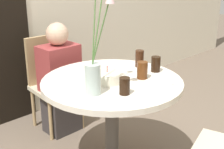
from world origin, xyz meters
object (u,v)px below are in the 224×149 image
object	(u,v)px
drink_glass_2	(156,64)
side_plate	(161,81)
chair_right_flank	(51,78)
drink_glass_1	(142,70)
drink_glass_0	(125,86)
person_woman	(60,83)
flower_vase	(95,65)
birthday_cake	(107,77)
drink_glass_3	(139,59)

from	to	relation	value
drink_glass_2	side_plate	bearing A→B (deg)	-130.93
chair_right_flank	drink_glass_1	xyz separation A→B (m)	(0.11, -1.04, 0.31)
side_plate	drink_glass_0	world-z (taller)	drink_glass_0
side_plate	person_woman	bearing A→B (deg)	98.78
flower_vase	drink_glass_2	size ratio (longest dim) A/B	5.80
drink_glass_0	person_woman	bearing A→B (deg)	79.57
side_plate	person_woman	size ratio (longest dim) A/B	0.18
flower_vase	person_woman	distance (m)	1.00
side_plate	birthday_cake	bearing A→B (deg)	136.22
drink_glass_2	chair_right_flank	bearing A→B (deg)	106.32
drink_glass_1	drink_glass_3	bearing A→B (deg)	45.42
person_woman	side_plate	bearing A→B (deg)	-81.22
drink_glass_1	drink_glass_3	world-z (taller)	drink_glass_3
birthday_cake	drink_glass_0	bearing A→B (deg)	-105.76
flower_vase	drink_glass_2	bearing A→B (deg)	-0.19
side_plate	person_woman	distance (m)	1.07
chair_right_flank	person_woman	distance (m)	0.16
birthday_cake	side_plate	size ratio (longest dim) A/B	1.12
drink_glass_1	person_woman	xyz separation A→B (m)	(-0.12, 0.88, -0.31)
drink_glass_0	drink_glass_2	bearing A→B (deg)	15.90
birthday_cake	drink_glass_0	xyz separation A→B (m)	(-0.07, -0.23, 0.02)
chair_right_flank	flower_vase	size ratio (longest dim) A/B	1.30
side_plate	drink_glass_2	size ratio (longest dim) A/B	1.56
birthday_cake	drink_glass_2	world-z (taller)	birthday_cake
birthday_cake	chair_right_flank	bearing A→B (deg)	81.94
drink_glass_0	drink_glass_1	world-z (taller)	drink_glass_1
birthday_cake	drink_glass_0	distance (m)	0.24
drink_glass_1	side_plate	bearing A→B (deg)	-74.57
birthday_cake	side_plate	distance (m)	0.38
chair_right_flank	drink_glass_0	xyz separation A→B (m)	(-0.20, -1.15, 0.30)
side_plate	drink_glass_3	xyz separation A→B (m)	(0.15, 0.34, 0.06)
side_plate	drink_glass_1	size ratio (longest dim) A/B	1.47
flower_vase	person_woman	size ratio (longest dim) A/B	0.65
chair_right_flank	birthday_cake	world-z (taller)	chair_right_flank
drink_glass_1	person_woman	distance (m)	0.94
birthday_cake	flower_vase	bearing A→B (deg)	-154.77
birthday_cake	flower_vase	distance (m)	0.26
person_woman	drink_glass_3	bearing A→B (deg)	-65.75
side_plate	drink_glass_3	size ratio (longest dim) A/B	1.35
drink_glass_1	person_woman	bearing A→B (deg)	97.65
drink_glass_3	drink_glass_0	bearing A→B (deg)	-148.10
chair_right_flank	flower_vase	bearing A→B (deg)	-102.93
flower_vase	side_plate	world-z (taller)	flower_vase
flower_vase	drink_glass_3	distance (m)	0.65
drink_glass_0	drink_glass_1	xyz separation A→B (m)	(0.30, 0.11, 0.01)
flower_vase	birthday_cake	bearing A→B (deg)	25.23
birthday_cake	drink_glass_1	size ratio (longest dim) A/B	1.65
side_plate	drink_glass_3	bearing A→B (deg)	66.10
birthday_cake	drink_glass_1	xyz separation A→B (m)	(0.24, -0.12, 0.02)
flower_vase	person_woman	xyz separation A→B (m)	(0.31, 0.85, -0.44)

